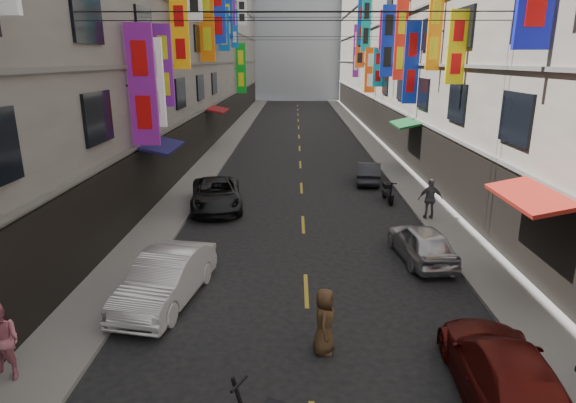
{
  "coord_description": "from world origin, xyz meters",
  "views": [
    {
      "loc": [
        -0.36,
        4.89,
        6.67
      ],
      "look_at": [
        -0.48,
        13.11,
        4.24
      ],
      "focal_mm": 30.0,
      "sensor_mm": 36.0,
      "label": 1
    }
  ],
  "objects_px": {
    "car_right_mid": "(421,243)",
    "car_right_far": "(369,172)",
    "scooter_far_right": "(388,193)",
    "pedestrian_rfar": "(430,199)",
    "pedestrian_crossing": "(324,321)",
    "pedestrian_lfar": "(0,343)",
    "car_left_far": "(216,194)",
    "car_left_mid": "(166,278)",
    "car_right_near": "(504,372)"
  },
  "relations": [
    {
      "from": "car_left_mid",
      "to": "car_left_far",
      "type": "xyz_separation_m",
      "value": [
        0.0,
        9.0,
        -0.04
      ]
    },
    {
      "from": "car_left_mid",
      "to": "car_right_near",
      "type": "bearing_deg",
      "value": -17.33
    },
    {
      "from": "car_right_mid",
      "to": "car_right_far",
      "type": "height_order",
      "value": "car_right_mid"
    },
    {
      "from": "car_left_mid",
      "to": "car_right_mid",
      "type": "height_order",
      "value": "car_left_mid"
    },
    {
      "from": "car_right_mid",
      "to": "pedestrian_lfar",
      "type": "relative_size",
      "value": 2.14
    },
    {
      "from": "scooter_far_right",
      "to": "car_right_mid",
      "type": "distance_m",
      "value": 7.14
    },
    {
      "from": "car_right_near",
      "to": "pedestrian_lfar",
      "type": "distance_m",
      "value": 10.36
    },
    {
      "from": "car_right_near",
      "to": "pedestrian_crossing",
      "type": "bearing_deg",
      "value": -21.51
    },
    {
      "from": "car_right_near",
      "to": "car_left_far",
      "type": "bearing_deg",
      "value": -55.43
    },
    {
      "from": "car_left_far",
      "to": "pedestrian_lfar",
      "type": "bearing_deg",
      "value": -110.64
    },
    {
      "from": "car_right_mid",
      "to": "car_right_far",
      "type": "distance_m",
      "value": 10.89
    },
    {
      "from": "scooter_far_right",
      "to": "car_left_far",
      "type": "distance_m",
      "value": 8.26
    },
    {
      "from": "scooter_far_right",
      "to": "car_left_mid",
      "type": "bearing_deg",
      "value": 48.1
    },
    {
      "from": "pedestrian_lfar",
      "to": "car_right_near",
      "type": "bearing_deg",
      "value": 7.12
    },
    {
      "from": "pedestrian_lfar",
      "to": "pedestrian_crossing",
      "type": "distance_m",
      "value": 6.96
    },
    {
      "from": "car_right_near",
      "to": "car_right_far",
      "type": "xyz_separation_m",
      "value": [
        -0.06,
        18.03,
        -0.07
      ]
    },
    {
      "from": "car_right_near",
      "to": "car_right_far",
      "type": "bearing_deg",
      "value": -86.28
    },
    {
      "from": "car_left_mid",
      "to": "car_right_near",
      "type": "distance_m",
      "value": 8.84
    },
    {
      "from": "scooter_far_right",
      "to": "pedestrian_rfar",
      "type": "height_order",
      "value": "pedestrian_rfar"
    },
    {
      "from": "scooter_far_right",
      "to": "car_right_far",
      "type": "distance_m",
      "value": 3.78
    },
    {
      "from": "scooter_far_right",
      "to": "pedestrian_crossing",
      "type": "relative_size",
      "value": 1.11
    },
    {
      "from": "car_left_far",
      "to": "car_right_mid",
      "type": "xyz_separation_m",
      "value": [
        8.0,
        -5.91,
        -0.04
      ]
    },
    {
      "from": "car_left_mid",
      "to": "pedestrian_rfar",
      "type": "distance_m",
      "value": 11.89
    },
    {
      "from": "scooter_far_right",
      "to": "car_right_far",
      "type": "relative_size",
      "value": 0.51
    },
    {
      "from": "car_right_near",
      "to": "pedestrian_rfar",
      "type": "xyz_separation_m",
      "value": [
        1.55,
        11.33,
        0.33
      ]
    },
    {
      "from": "car_left_mid",
      "to": "pedestrian_lfar",
      "type": "distance_m",
      "value": 4.46
    },
    {
      "from": "car_right_mid",
      "to": "car_right_far",
      "type": "relative_size",
      "value": 1.06
    },
    {
      "from": "pedestrian_rfar",
      "to": "car_right_mid",
      "type": "bearing_deg",
      "value": 72.76
    },
    {
      "from": "car_right_mid",
      "to": "pedestrian_lfar",
      "type": "xyz_separation_m",
      "value": [
        -10.5,
        -6.77,
        0.36
      ]
    },
    {
      "from": "pedestrian_lfar",
      "to": "pedestrian_rfar",
      "type": "height_order",
      "value": "pedestrian_lfar"
    },
    {
      "from": "car_left_far",
      "to": "pedestrian_crossing",
      "type": "distance_m",
      "value": 12.22
    },
    {
      "from": "scooter_far_right",
      "to": "pedestrian_crossing",
      "type": "xyz_separation_m",
      "value": [
        -3.82,
        -12.64,
        0.37
      ]
    },
    {
      "from": "car_right_far",
      "to": "pedestrian_rfar",
      "type": "xyz_separation_m",
      "value": [
        1.6,
        -6.7,
        0.41
      ]
    },
    {
      "from": "car_right_far",
      "to": "pedestrian_lfar",
      "type": "xyz_separation_m",
      "value": [
        -10.29,
        -17.66,
        0.41
      ]
    },
    {
      "from": "car_left_mid",
      "to": "car_right_far",
      "type": "height_order",
      "value": "car_left_mid"
    },
    {
      "from": "car_left_mid",
      "to": "pedestrian_lfar",
      "type": "height_order",
      "value": "pedestrian_lfar"
    },
    {
      "from": "car_left_far",
      "to": "pedestrian_lfar",
      "type": "height_order",
      "value": "pedestrian_lfar"
    },
    {
      "from": "car_right_mid",
      "to": "car_right_far",
      "type": "bearing_deg",
      "value": -95.09
    },
    {
      "from": "car_left_far",
      "to": "pedestrian_crossing",
      "type": "bearing_deg",
      "value": -78.67
    },
    {
      "from": "car_left_mid",
      "to": "pedestrian_crossing",
      "type": "xyz_separation_m",
      "value": [
        4.35,
        -2.41,
        0.09
      ]
    },
    {
      "from": "car_left_mid",
      "to": "pedestrian_crossing",
      "type": "bearing_deg",
      "value": -19.09
    },
    {
      "from": "car_left_mid",
      "to": "car_right_mid",
      "type": "distance_m",
      "value": 8.58
    },
    {
      "from": "pedestrian_rfar",
      "to": "pedestrian_crossing",
      "type": "relative_size",
      "value": 1.08
    },
    {
      "from": "scooter_far_right",
      "to": "car_left_mid",
      "type": "relative_size",
      "value": 0.41
    },
    {
      "from": "scooter_far_right",
      "to": "car_left_far",
      "type": "relative_size",
      "value": 0.37
    },
    {
      "from": "car_right_near",
      "to": "car_right_far",
      "type": "relative_size",
      "value": 1.28
    },
    {
      "from": "scooter_far_right",
      "to": "car_right_far",
      "type": "xyz_separation_m",
      "value": [
        -0.37,
        3.75,
        0.14
      ]
    },
    {
      "from": "scooter_far_right",
      "to": "car_left_mid",
      "type": "xyz_separation_m",
      "value": [
        -8.17,
        -10.22,
        0.28
      ]
    },
    {
      "from": "scooter_far_right",
      "to": "pedestrian_lfar",
      "type": "bearing_deg",
      "value": 49.24
    },
    {
      "from": "scooter_far_right",
      "to": "car_right_near",
      "type": "bearing_deg",
      "value": 85.46
    }
  ]
}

